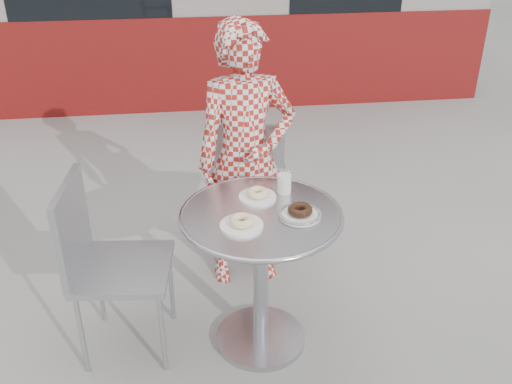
{
  "coord_description": "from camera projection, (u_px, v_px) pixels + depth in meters",
  "views": [
    {
      "loc": [
        -0.34,
        -2.37,
        2.19
      ],
      "look_at": [
        -0.02,
        0.04,
        0.87
      ],
      "focal_mm": 40.0,
      "sensor_mm": 36.0,
      "label": 1
    }
  ],
  "objects": [
    {
      "name": "plate_near",
      "position": [
        242.0,
        223.0,
        2.61
      ],
      "size": [
        0.2,
        0.2,
        0.05
      ],
      "rotation": [
        0.0,
        0.0,
        -0.23
      ],
      "color": "white",
      "rests_on": "bistro_table"
    },
    {
      "name": "plate_checker",
      "position": [
        300.0,
        213.0,
        2.69
      ],
      "size": [
        0.21,
        0.21,
        0.05
      ],
      "rotation": [
        0.0,
        0.0,
        -0.37
      ],
      "color": "white",
      "rests_on": "bistro_table"
    },
    {
      "name": "milk_cup",
      "position": [
        284.0,
        183.0,
        2.88
      ],
      "size": [
        0.08,
        0.08,
        0.12
      ],
      "rotation": [
        0.0,
        0.0,
        -0.32
      ],
      "color": "white",
      "rests_on": "bistro_table"
    },
    {
      "name": "seated_person",
      "position": [
        246.0,
        159.0,
        3.28
      ],
      "size": [
        0.62,
        0.44,
        1.59
      ],
      "primitive_type": "imported",
      "rotation": [
        0.0,
        0.0,
        0.12
      ],
      "color": "maroon",
      "rests_on": "ground"
    },
    {
      "name": "chair_far",
      "position": [
        249.0,
        209.0,
        3.77
      ],
      "size": [
        0.55,
        0.55,
        0.98
      ],
      "rotation": [
        0.0,
        0.0,
        2.94
      ],
      "color": "#A4A7AC",
      "rests_on": "ground"
    },
    {
      "name": "plate_far",
      "position": [
        258.0,
        195.0,
        2.85
      ],
      "size": [
        0.19,
        0.19,
        0.05
      ],
      "rotation": [
        0.0,
        0.0,
        -0.05
      ],
      "color": "white",
      "rests_on": "bistro_table"
    },
    {
      "name": "chair_left",
      "position": [
        125.0,
        299.0,
        2.95
      ],
      "size": [
        0.51,
        0.51,
        0.97
      ],
      "rotation": [
        0.0,
        0.0,
        1.47
      ],
      "color": "#A4A7AC",
      "rests_on": "ground"
    },
    {
      "name": "bistro_table",
      "position": [
        261.0,
        247.0,
        2.82
      ],
      "size": [
        0.8,
        0.8,
        0.8
      ],
      "rotation": [
        0.0,
        0.0,
        -0.19
      ],
      "color": "silver",
      "rests_on": "ground"
    },
    {
      "name": "ground",
      "position": [
        260.0,
        334.0,
        3.15
      ],
      "size": [
        60.0,
        60.0,
        0.0
      ],
      "primitive_type": "plane",
      "color": "#A09D98",
      "rests_on": "ground"
    }
  ]
}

